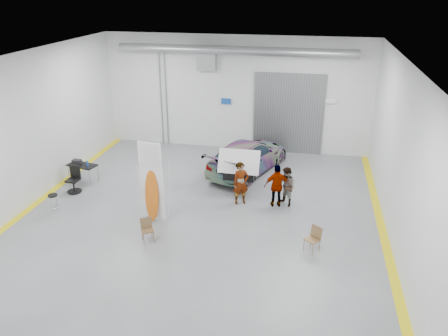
% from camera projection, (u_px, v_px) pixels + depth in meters
% --- Properties ---
extents(ground, '(16.00, 16.00, 0.00)m').
position_uv_depth(ground, '(198.00, 219.00, 16.77)').
color(ground, slate).
rests_on(ground, ground).
extents(room_shell, '(14.02, 16.18, 6.01)m').
position_uv_depth(room_shell, '(216.00, 101.00, 17.11)').
color(room_shell, silver).
rests_on(room_shell, ground).
extents(sedan_car, '(3.84, 5.60, 1.50)m').
position_uv_depth(sedan_car, '(248.00, 156.00, 20.80)').
color(sedan_car, white).
rests_on(sedan_car, ground).
extents(person_a, '(0.78, 0.68, 1.80)m').
position_uv_depth(person_a, '(241.00, 183.00, 17.65)').
color(person_a, '#8C6F4C').
rests_on(person_a, ground).
extents(person_b, '(1.01, 0.99, 1.64)m').
position_uv_depth(person_b, '(287.00, 187.00, 17.52)').
color(person_b, teal).
rests_on(person_b, ground).
extents(person_c, '(1.11, 0.66, 1.80)m').
position_uv_depth(person_c, '(277.00, 186.00, 17.42)').
color(person_c, brown).
rests_on(person_c, ground).
extents(surfboard_display, '(0.94, 0.32, 3.34)m').
position_uv_depth(surfboard_display, '(152.00, 188.00, 16.20)').
color(surfboard_display, white).
rests_on(surfboard_display, ground).
extents(folding_chair_near, '(0.54, 0.59, 0.84)m').
position_uv_depth(folding_chair_near, '(148.00, 234.00, 15.27)').
color(folding_chair_near, brown).
rests_on(folding_chair_near, ground).
extents(folding_chair_far, '(0.59, 0.66, 0.91)m').
position_uv_depth(folding_chair_far, '(312.00, 244.00, 14.68)').
color(folding_chair_far, brown).
rests_on(folding_chair_far, ground).
extents(shop_stool, '(0.38, 0.38, 0.75)m').
position_uv_depth(shop_stool, '(54.00, 203.00, 17.17)').
color(shop_stool, black).
rests_on(shop_stool, ground).
extents(work_table, '(1.43, 0.93, 1.08)m').
position_uv_depth(work_table, '(81.00, 165.00, 19.63)').
color(work_table, gray).
rests_on(work_table, ground).
extents(office_chair, '(0.62, 0.62, 1.15)m').
position_uv_depth(office_chair, '(74.00, 181.00, 18.79)').
color(office_chair, black).
rests_on(office_chair, ground).
extents(trunk_lid, '(1.75, 1.06, 0.04)m').
position_uv_depth(trunk_lid, '(240.00, 159.00, 18.39)').
color(trunk_lid, silver).
rests_on(trunk_lid, sedan_car).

